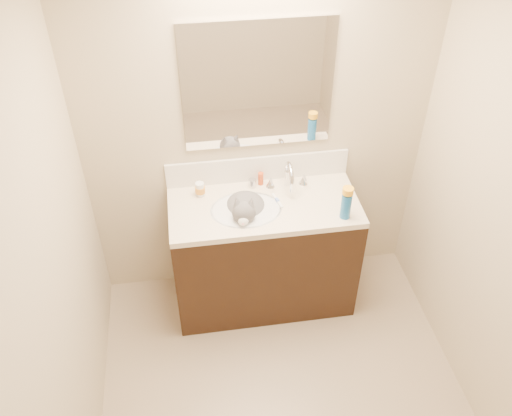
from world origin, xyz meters
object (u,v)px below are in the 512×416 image
object	(u,v)px
cat	(246,211)
pill_bottle	(200,189)
spray_can	(346,206)
vanity_cabinet	(264,255)
basin	(246,218)
faucet	(289,178)
silver_jar	(252,183)
amber_bottle	(261,179)

from	to	relation	value
cat	pill_bottle	xyz separation A→B (m)	(-0.27, 0.16, 0.08)
spray_can	vanity_cabinet	bearing A→B (deg)	157.80
pill_bottle	spray_can	bearing A→B (deg)	-21.85
basin	spray_can	bearing A→B (deg)	-15.29
vanity_cabinet	faucet	size ratio (longest dim) A/B	4.29
vanity_cabinet	pill_bottle	distance (m)	0.65
basin	silver_jar	size ratio (longest dim) A/B	7.70
vanity_cabinet	cat	distance (m)	0.43
faucet	amber_bottle	bearing A→B (deg)	155.74
basin	spray_can	distance (m)	0.63
faucet	cat	world-z (taller)	faucet
vanity_cabinet	basin	size ratio (longest dim) A/B	2.67
vanity_cabinet	silver_jar	bearing A→B (deg)	103.64
pill_bottle	amber_bottle	world-z (taller)	pill_bottle
faucet	pill_bottle	xyz separation A→B (m)	(-0.57, 0.02, -0.04)
vanity_cabinet	spray_can	xyz separation A→B (m)	(0.47, -0.19, 0.54)
cat	spray_can	xyz separation A→B (m)	(0.59, -0.19, 0.12)
vanity_cabinet	pill_bottle	world-z (taller)	pill_bottle
pill_bottle	spray_can	world-z (taller)	spray_can
amber_bottle	spray_can	size ratio (longest dim) A/B	0.52
pill_bottle	spray_can	xyz separation A→B (m)	(0.86, -0.34, 0.04)
basin	pill_bottle	bearing A→B (deg)	145.81
amber_bottle	pill_bottle	bearing A→B (deg)	-171.44
silver_jar	amber_bottle	xyz separation A→B (m)	(0.06, 0.02, 0.02)
cat	pill_bottle	world-z (taller)	cat
spray_can	basin	bearing A→B (deg)	164.71
vanity_cabinet	spray_can	distance (m)	0.74
silver_jar	spray_can	bearing A→B (deg)	-36.75
vanity_cabinet	faucet	xyz separation A→B (m)	(0.18, 0.14, 0.54)
faucet	spray_can	world-z (taller)	faucet
vanity_cabinet	spray_can	bearing A→B (deg)	-22.20
spray_can	silver_jar	bearing A→B (deg)	143.25
cat	basin	bearing A→B (deg)	-81.18
basin	pill_bottle	xyz separation A→B (m)	(-0.27, 0.18, 0.12)
faucet	silver_jar	bearing A→B (deg)	166.18
basin	amber_bottle	xyz separation A→B (m)	(0.13, 0.24, 0.11)
cat	spray_can	distance (m)	0.63
vanity_cabinet	pill_bottle	size ratio (longest dim) A/B	12.22
vanity_cabinet	pill_bottle	xyz separation A→B (m)	(-0.39, 0.15, 0.50)
vanity_cabinet	silver_jar	size ratio (longest dim) A/B	20.54
faucet	cat	size ratio (longest dim) A/B	0.68
vanity_cabinet	amber_bottle	distance (m)	0.54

